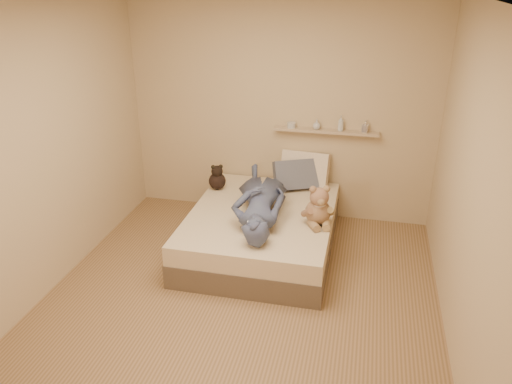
% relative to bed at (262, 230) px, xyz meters
% --- Properties ---
extents(room, '(3.80, 3.80, 3.80)m').
position_rel_bed_xyz_m(room, '(0.00, -0.93, 1.08)').
color(room, '#94704C').
rests_on(room, ground).
extents(bed, '(1.50, 1.90, 0.45)m').
position_rel_bed_xyz_m(bed, '(0.00, 0.00, 0.00)').
color(bed, brown).
rests_on(bed, floor).
extents(game_console, '(0.18, 0.10, 0.06)m').
position_rel_bed_xyz_m(game_console, '(0.06, -0.61, 0.38)').
color(game_console, silver).
rests_on(game_console, bed).
extents(teddy_bear, '(0.33, 0.35, 0.43)m').
position_rel_bed_xyz_m(teddy_bear, '(0.61, -0.15, 0.40)').
color(teddy_bear, '#937050').
rests_on(teddy_bear, bed).
extents(dark_plush, '(0.20, 0.20, 0.30)m').
position_rel_bed_xyz_m(dark_plush, '(-0.63, 0.47, 0.36)').
color(dark_plush, black).
rests_on(dark_plush, bed).
extents(pillow_cream, '(0.58, 0.33, 0.43)m').
position_rel_bed_xyz_m(pillow_cream, '(0.34, 0.83, 0.43)').
color(pillow_cream, '#F4E1C0').
rests_on(pillow_cream, bed).
extents(pillow_grey, '(0.57, 0.45, 0.37)m').
position_rel_bed_xyz_m(pillow_grey, '(0.25, 0.69, 0.40)').
color(pillow_grey, slate).
rests_on(pillow_grey, bed).
extents(person, '(0.74, 1.55, 0.36)m').
position_rel_bed_xyz_m(person, '(-0.00, -0.08, 0.40)').
color(person, '#404D65').
rests_on(person, bed).
extents(wall_shelf, '(1.20, 0.12, 0.03)m').
position_rel_bed_xyz_m(wall_shelf, '(0.55, 0.91, 0.88)').
color(wall_shelf, tan).
rests_on(wall_shelf, wall_back).
extents(shelf_bottles, '(0.93, 0.11, 0.17)m').
position_rel_bed_xyz_m(shelf_bottles, '(0.56, 0.91, 0.95)').
color(shelf_bottles, silver).
rests_on(shelf_bottles, wall_shelf).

